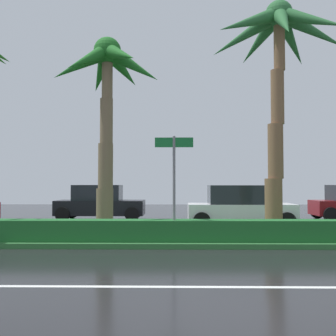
# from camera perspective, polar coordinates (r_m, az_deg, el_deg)

# --- Properties ---
(ground_plane) EXTENTS (90.00, 42.00, 0.10)m
(ground_plane) POSITION_cam_1_polar(r_m,az_deg,el_deg) (14.28, 3.80, -9.58)
(ground_plane) COLOR black
(near_lane_divider_stripe) EXTENTS (81.00, 0.14, 0.01)m
(near_lane_divider_stripe) POSITION_cam_1_polar(r_m,az_deg,el_deg) (7.40, 6.63, -16.14)
(near_lane_divider_stripe) COLOR white
(near_lane_divider_stripe) RESTS_ON ground_plane
(median_strip) EXTENTS (85.50, 4.00, 0.15)m
(median_strip) POSITION_cam_1_polar(r_m,az_deg,el_deg) (13.28, 4.02, -9.59)
(median_strip) COLOR #2D6B33
(median_strip) RESTS_ON ground_plane
(median_hedge) EXTENTS (76.50, 0.70, 0.60)m
(median_hedge) POSITION_cam_1_polar(r_m,az_deg,el_deg) (11.85, 4.38, -8.67)
(median_hedge) COLOR #1E6028
(median_hedge) RESTS_ON median_strip
(palm_tree_centre_left) EXTENTS (3.72, 3.61, 6.46)m
(palm_tree_centre_left) POSITION_cam_1_polar(r_m,az_deg,el_deg) (13.87, -8.47, 11.58)
(palm_tree_centre_left) COLOR brown
(palm_tree_centre_left) RESTS_ON median_strip
(palm_tree_centre) EXTENTS (4.79, 4.69, 7.76)m
(palm_tree_centre) POSITION_cam_1_polar(r_m,az_deg,el_deg) (14.63, 15.08, 15.36)
(palm_tree_centre) COLOR brown
(palm_tree_centre) RESTS_ON median_strip
(street_name_sign) EXTENTS (1.10, 0.08, 3.00)m
(street_name_sign) POSITION_cam_1_polar(r_m,az_deg,el_deg) (11.69, 0.85, -0.76)
(street_name_sign) COLOR slate
(street_name_sign) RESTS_ON median_strip
(car_in_traffic_second) EXTENTS (4.30, 2.02, 1.72)m
(car_in_traffic_second) POSITION_cam_1_polar(r_m,az_deg,el_deg) (20.60, -9.49, -4.83)
(car_in_traffic_second) COLOR black
(car_in_traffic_second) RESTS_ON ground_plane
(car_in_traffic_third) EXTENTS (4.30, 2.02, 1.72)m
(car_in_traffic_third) POSITION_cam_1_polar(r_m,az_deg,el_deg) (17.09, 9.91, -5.38)
(car_in_traffic_third) COLOR white
(car_in_traffic_third) RESTS_ON ground_plane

